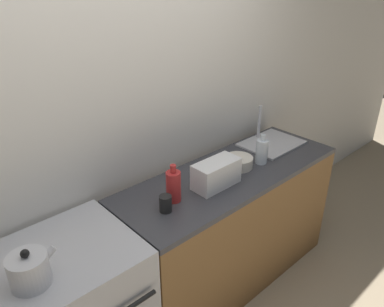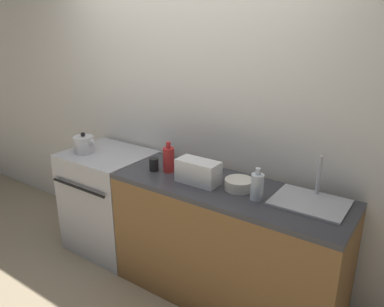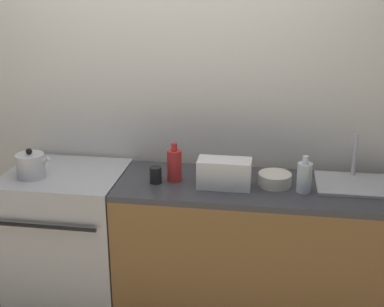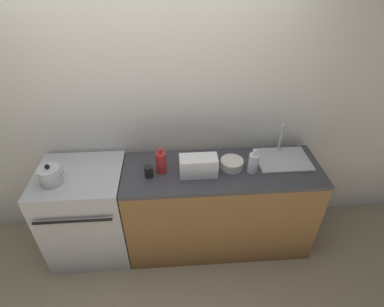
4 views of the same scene
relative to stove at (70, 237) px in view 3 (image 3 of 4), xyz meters
name	(u,v)px [view 3 (image 3 of 4)]	position (x,y,z in m)	size (l,w,h in m)	color
wall_back	(171,104)	(0.61, 0.36, 0.83)	(8.00, 0.05, 2.60)	silver
stove	(70,237)	(0.00, 0.00, 0.00)	(0.72, 0.66, 0.93)	#B7B7BC
counter_block	(258,255)	(1.22, -0.01, -0.01)	(1.69, 0.59, 0.93)	brown
kettle	(31,165)	(-0.17, -0.10, 0.53)	(0.22, 0.17, 0.18)	silver
toaster	(224,173)	(1.00, -0.07, 0.54)	(0.31, 0.15, 0.17)	white
sink_tray	(355,183)	(1.76, 0.07, 0.47)	(0.46, 0.35, 0.28)	#B7B7BC
bottle_clear	(304,177)	(1.46, -0.07, 0.54)	(0.08, 0.08, 0.21)	silver
bottle_red	(174,165)	(0.70, -0.02, 0.55)	(0.09, 0.09, 0.23)	#B72828
cup_black	(156,175)	(0.60, -0.07, 0.50)	(0.07, 0.07, 0.10)	black
bowl	(275,179)	(1.29, 0.00, 0.49)	(0.19, 0.19, 0.07)	beige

